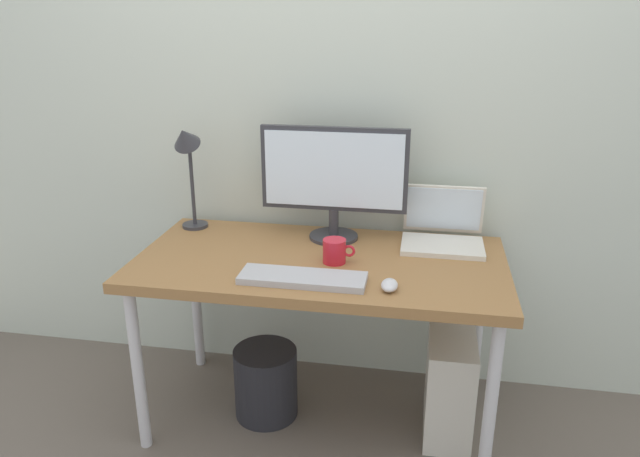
# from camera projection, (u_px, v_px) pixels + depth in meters

# --- Properties ---
(ground_plane) EXTENTS (6.00, 6.00, 0.00)m
(ground_plane) POSITION_uv_depth(u_px,v_px,m) (320.00, 416.00, 2.51)
(ground_plane) COLOR #665B51
(back_wall) EXTENTS (4.40, 0.04, 2.60)m
(back_wall) POSITION_uv_depth(u_px,v_px,m) (338.00, 88.00, 2.46)
(back_wall) COLOR silver
(back_wall) RESTS_ON ground_plane
(desk) EXTENTS (1.39, 0.71, 0.72)m
(desk) POSITION_uv_depth(u_px,v_px,m) (320.00, 273.00, 2.29)
(desk) COLOR olive
(desk) RESTS_ON ground_plane
(monitor) EXTENTS (0.59, 0.20, 0.46)m
(monitor) POSITION_uv_depth(u_px,v_px,m) (334.00, 176.00, 2.39)
(monitor) COLOR #333338
(monitor) RESTS_ON desk
(laptop) EXTENTS (0.32, 0.27, 0.23)m
(laptop) POSITION_uv_depth(u_px,v_px,m) (443.00, 230.00, 2.40)
(laptop) COLOR silver
(laptop) RESTS_ON desk
(desk_lamp) EXTENTS (0.11, 0.16, 0.46)m
(desk_lamp) POSITION_uv_depth(u_px,v_px,m) (187.00, 154.00, 2.47)
(desk_lamp) COLOR #333338
(desk_lamp) RESTS_ON desk
(keyboard) EXTENTS (0.44, 0.14, 0.02)m
(keyboard) POSITION_uv_depth(u_px,v_px,m) (303.00, 278.00, 2.07)
(keyboard) COLOR #B2B2B7
(keyboard) RESTS_ON desk
(mouse) EXTENTS (0.06, 0.09, 0.03)m
(mouse) POSITION_uv_depth(u_px,v_px,m) (389.00, 285.00, 2.01)
(mouse) COLOR silver
(mouse) RESTS_ON desk
(coffee_mug) EXTENTS (0.12, 0.09, 0.09)m
(coffee_mug) POSITION_uv_depth(u_px,v_px,m) (335.00, 251.00, 2.22)
(coffee_mug) COLOR red
(coffee_mug) RESTS_ON desk
(computer_tower) EXTENTS (0.18, 0.36, 0.42)m
(computer_tower) POSITION_uv_depth(u_px,v_px,m) (449.00, 384.00, 2.37)
(computer_tower) COLOR silver
(computer_tower) RESTS_ON ground_plane
(wastebasket) EXTENTS (0.26, 0.26, 0.30)m
(wastebasket) POSITION_uv_depth(u_px,v_px,m) (266.00, 382.00, 2.48)
(wastebasket) COLOR #232328
(wastebasket) RESTS_ON ground_plane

